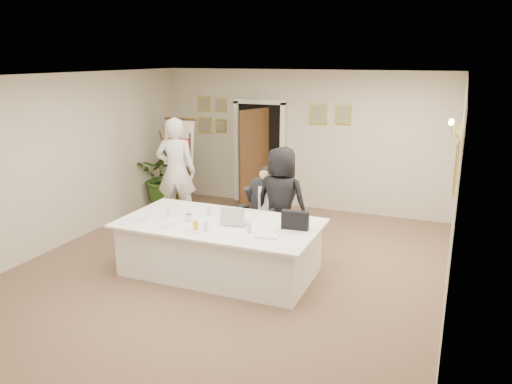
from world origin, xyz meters
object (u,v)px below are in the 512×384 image
object	(u,v)px
laptop	(236,214)
paper_stack	(267,236)
steel_jug	(189,218)
standing_woman	(281,201)
conference_table	(220,247)
flip_chart	(183,168)
laptop_bag	(295,220)
standing_man	(176,171)
oj_glass	(196,226)
seated_man	(265,207)
potted_palm	(166,176)

from	to	relation	value
laptop	paper_stack	bearing A→B (deg)	-36.42
steel_jug	standing_woman	bearing A→B (deg)	50.17
conference_table	flip_chart	bearing A→B (deg)	129.33
laptop_bag	standing_man	bearing A→B (deg)	145.34
flip_chart	oj_glass	distance (m)	3.62
conference_table	standing_man	bearing A→B (deg)	135.27
conference_table	seated_man	xyz separation A→B (m)	(0.24, 1.17, 0.30)
conference_table	oj_glass	distance (m)	0.63
conference_table	laptop	size ratio (longest dim) A/B	7.86
paper_stack	standing_woman	bearing A→B (deg)	102.12
laptop	laptop_bag	distance (m)	0.84
seated_man	laptop	bearing A→B (deg)	-98.21
oj_glass	laptop	bearing A→B (deg)	49.80
oj_glass	paper_stack	bearing A→B (deg)	7.45
conference_table	standing_woman	distance (m)	1.27
seated_man	oj_glass	bearing A→B (deg)	-112.04
standing_woman	laptop_bag	size ratio (longest dim) A/B	4.67
seated_man	flip_chart	bearing A→B (deg)	140.24
laptop	steel_jug	world-z (taller)	laptop
seated_man	laptop_bag	distance (m)	1.36
flip_chart	steel_jug	size ratio (longest dim) A/B	16.65
conference_table	standing_man	world-z (taller)	standing_man
steel_jug	standing_man	bearing A→B (deg)	125.43
steel_jug	flip_chart	bearing A→B (deg)	122.00
laptop	laptop_bag	world-z (taller)	laptop
paper_stack	oj_glass	xyz separation A→B (m)	(-0.99, -0.13, 0.05)
flip_chart	standing_man	world-z (taller)	standing_man
flip_chart	laptop_bag	xyz separation A→B (m)	(3.21, -2.47, 0.06)
laptop	standing_man	bearing A→B (deg)	132.00
steel_jug	potted_palm	bearing A→B (deg)	127.50
conference_table	laptop	world-z (taller)	laptop
standing_woman	potted_palm	world-z (taller)	standing_woman
conference_table	standing_man	xyz separation A→B (m)	(-1.75, 1.73, 0.60)
flip_chart	steel_jug	distance (m)	3.22
standing_man	oj_glass	distance (m)	2.70
seated_man	paper_stack	bearing A→B (deg)	-76.16
seated_man	standing_man	xyz separation A→B (m)	(-1.99, 0.56, 0.31)
standing_woman	steel_jug	xyz separation A→B (m)	(-0.98, -1.17, -0.03)
standing_woman	steel_jug	world-z (taller)	standing_woman
paper_stack	oj_glass	bearing A→B (deg)	-172.55
standing_woman	steel_jug	bearing A→B (deg)	54.67
standing_man	flip_chart	bearing A→B (deg)	-83.84
oj_glass	steel_jug	bearing A→B (deg)	133.98
potted_palm	steel_jug	size ratio (longest dim) A/B	11.62
conference_table	seated_man	world-z (taller)	seated_man
standing_woman	oj_glass	world-z (taller)	standing_woman
potted_palm	laptop_bag	bearing A→B (deg)	-34.64
conference_table	seated_man	distance (m)	1.23
laptop_bag	oj_glass	xyz separation A→B (m)	(-1.23, -0.55, -0.06)
standing_man	steel_jug	bearing A→B (deg)	108.01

